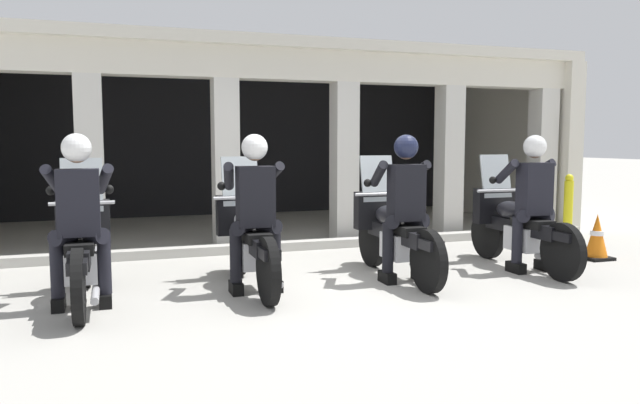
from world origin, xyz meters
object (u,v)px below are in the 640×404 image
object	(u,v)px
police_officer_far_left	(79,206)
police_officer_center_right	(405,195)
motorcycle_far_left	(82,249)
motorcycle_center_left	(249,239)
motorcycle_far_right	(516,226)
motorcycle_center_right	(393,232)
police_officer_far_right	(533,191)
traffic_cone_flank	(597,237)
bollard_kerbside	(568,206)
police_officer_center_left	(255,199)

from	to	relation	value
police_officer_far_left	police_officer_center_right	size ratio (longest dim) A/B	1.00
motorcycle_far_left	motorcycle_center_left	size ratio (longest dim) A/B	1.00
motorcycle_far_left	motorcycle_far_right	world-z (taller)	same
motorcycle_far_left	motorcycle_center_right	size ratio (longest dim) A/B	1.00
motorcycle_center_right	police_officer_far_right	distance (m)	1.71
police_officer_center_right	motorcycle_far_right	size ratio (longest dim) A/B	0.78
motorcycle_center_left	motorcycle_far_left	bearing A→B (deg)	179.59
police_officer_far_left	motorcycle_center_left	world-z (taller)	police_officer_far_left
traffic_cone_flank	motorcycle_far_right	bearing A→B (deg)	-177.32
police_officer_far_left	motorcycle_center_right	world-z (taller)	police_officer_far_left
traffic_cone_flank	bollard_kerbside	distance (m)	1.83
police_officer_far_left	traffic_cone_flank	distance (m)	6.21
police_officer_center_right	motorcycle_far_right	bearing A→B (deg)	3.15
motorcycle_center_right	police_officer_far_right	world-z (taller)	police_officer_far_right
motorcycle_center_right	police_officer_far_right	size ratio (longest dim) A/B	1.29
police_officer_center_left	bollard_kerbside	xyz separation A→B (m)	(5.43, 1.86, -0.44)
police_officer_far_right	traffic_cone_flank	bearing A→B (deg)	9.42
police_officer_far_left	bollard_kerbside	world-z (taller)	police_officer_far_left
police_officer_far_right	bollard_kerbside	world-z (taller)	police_officer_far_right
police_officer_center_left	police_officer_far_right	distance (m)	3.26
motorcycle_center_left	motorcycle_far_right	distance (m)	3.26
motorcycle_center_right	police_officer_center_right	distance (m)	0.52
motorcycle_center_left	police_officer_far_left	bearing A→B (deg)	-170.64
traffic_cone_flank	motorcycle_center_right	bearing A→B (deg)	-179.03
police_officer_center_left	bollard_kerbside	size ratio (longest dim) A/B	1.58
police_officer_center_right	bollard_kerbside	bearing A→B (deg)	20.28
police_officer_center_left	bollard_kerbside	bearing A→B (deg)	15.76
motorcycle_center_left	police_officer_far_right	bearing A→B (deg)	-9.18
police_officer_center_right	bollard_kerbside	world-z (taller)	police_officer_center_right
motorcycle_far_left	police_officer_center_right	xyz separation A→B (m)	(3.25, -0.26, 0.44)
police_officer_far_left	police_officer_center_right	xyz separation A→B (m)	(3.26, 0.03, 0.00)
traffic_cone_flank	bollard_kerbside	size ratio (longest dim) A/B	0.59
motorcycle_center_right	bollard_kerbside	distance (m)	4.14
motorcycle_center_left	police_officer_center_left	distance (m)	0.52
motorcycle_center_right	traffic_cone_flank	bearing A→B (deg)	-5.40
police_officer_center_left	traffic_cone_flank	distance (m)	4.59
police_officer_far_left	bollard_kerbside	distance (m)	7.33
police_officer_far_left	motorcycle_center_right	xyz separation A→B (m)	(3.26, 0.31, -0.44)
police_officer_far_right	motorcycle_far_left	bearing A→B (deg)	171.25
police_officer_center_left	police_officer_far_right	bearing A→B (deg)	-4.21
police_officer_center_left	motorcycle_center_right	size ratio (longest dim) A/B	0.78
police_officer_center_right	traffic_cone_flank	world-z (taller)	police_officer_center_right
bollard_kerbside	police_officer_far_left	bearing A→B (deg)	-164.68
police_officer_far_right	traffic_cone_flank	world-z (taller)	police_officer_far_right
motorcycle_far_left	police_officer_center_right	size ratio (longest dim) A/B	1.29
police_officer_far_left	motorcycle_center_left	size ratio (longest dim) A/B	0.78
police_officer_center_right	motorcycle_far_left	bearing A→B (deg)	169.09
motorcycle_far_left	bollard_kerbside	world-z (taller)	motorcycle_far_left
police_officer_far_right	bollard_kerbside	size ratio (longest dim) A/B	1.58
motorcycle_center_left	police_officer_far_right	world-z (taller)	police_officer_far_right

